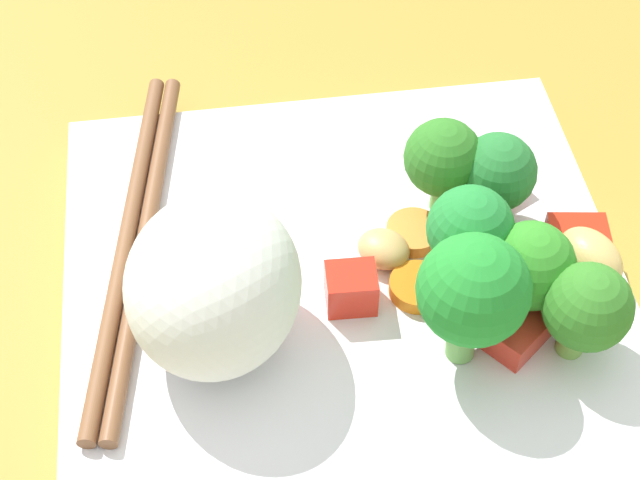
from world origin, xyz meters
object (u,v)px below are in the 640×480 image
at_px(square_plate, 346,297).
at_px(rice_mound, 213,285).
at_px(carrot_slice_0, 417,287).
at_px(chopstick_pair, 136,237).
at_px(broccoli_floret_1, 443,159).

distance_m(square_plate, rice_mound, 0.08).
bearing_deg(carrot_slice_0, rice_mound, 4.67).
bearing_deg(square_plate, chopstick_pair, -25.37).
xyz_separation_m(broccoli_floret_1, carrot_slice_0, (0.02, 0.05, -0.03)).
bearing_deg(square_plate, broccoli_floret_1, -143.27).
xyz_separation_m(rice_mound, carrot_slice_0, (-0.10, -0.01, -0.04)).
bearing_deg(carrot_slice_0, broccoli_floret_1, -114.41).
height_order(carrot_slice_0, chopstick_pair, same).
relative_size(rice_mound, broccoli_floret_1, 1.51).
bearing_deg(rice_mound, square_plate, -165.34).
bearing_deg(carrot_slice_0, chopstick_pair, -22.91).
height_order(square_plate, broccoli_floret_1, broccoli_floret_1).
xyz_separation_m(square_plate, broccoli_floret_1, (-0.06, -0.04, 0.05)).
relative_size(carrot_slice_0, chopstick_pair, 0.12).
distance_m(carrot_slice_0, chopstick_pair, 0.15).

